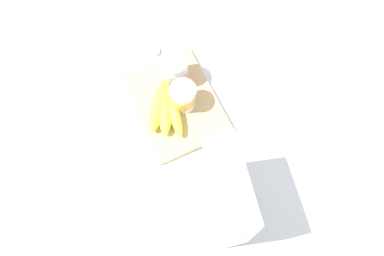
# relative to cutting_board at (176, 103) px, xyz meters

# --- Properties ---
(ground_plane) EXTENTS (2.40, 2.40, 0.00)m
(ground_plane) POSITION_rel_cutting_board_xyz_m (0.00, 0.00, -0.01)
(ground_plane) COLOR silver
(cutting_board) EXTENTS (0.28, 0.21, 0.02)m
(cutting_board) POSITION_rel_cutting_board_xyz_m (0.00, 0.00, 0.00)
(cutting_board) COLOR tan
(cutting_board) RESTS_ON ground_plane
(cereal_box) EXTENTS (0.21, 0.10, 0.25)m
(cereal_box) POSITION_rel_cutting_board_xyz_m (0.30, -0.01, 0.12)
(cereal_box) COLOR white
(cereal_box) RESTS_ON ground_plane
(yogurt_cup_front) EXTENTS (0.07, 0.07, 0.09)m
(yogurt_cup_front) POSITION_rel_cutting_board_xyz_m (-0.07, 0.03, 0.05)
(yogurt_cup_front) COLOR white
(yogurt_cup_front) RESTS_ON cutting_board
(yogurt_cup_back) EXTENTS (0.07, 0.07, 0.08)m
(yogurt_cup_back) POSITION_rel_cutting_board_xyz_m (0.01, 0.02, 0.05)
(yogurt_cup_back) COLOR white
(yogurt_cup_back) RESTS_ON cutting_board
(banana_bunch) EXTENTS (0.18, 0.12, 0.04)m
(banana_bunch) POSITION_rel_cutting_board_xyz_m (0.01, -0.03, 0.03)
(banana_bunch) COLOR yellow
(banana_bunch) RESTS_ON cutting_board
(spoon) EXTENTS (0.12, 0.08, 0.01)m
(spoon) POSITION_rel_cutting_board_xyz_m (-0.20, 0.03, -0.00)
(spoon) COLOR silver
(spoon) RESTS_ON ground_plane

